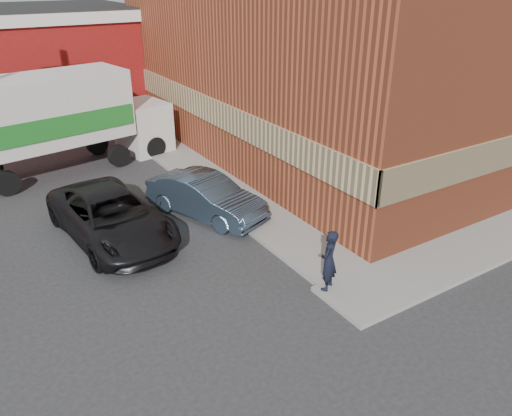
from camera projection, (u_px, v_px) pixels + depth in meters
ground at (326, 284)px, 12.64m from camera, size 90.00×90.00×0.00m
brick_building at (353, 34)px, 21.54m from camera, size 14.25×18.25×9.36m
sidewalk_west at (193, 169)px, 19.77m from camera, size 1.80×18.00×0.12m
man at (329, 260)px, 11.96m from camera, size 0.69×0.63×1.58m
sedan at (206, 197)px, 15.86m from camera, size 2.81×4.35×1.35m
suv_a at (111, 216)px, 14.51m from camera, size 2.90×5.37×1.43m
box_truck at (68, 115)px, 19.09m from camera, size 7.90×3.49×3.77m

